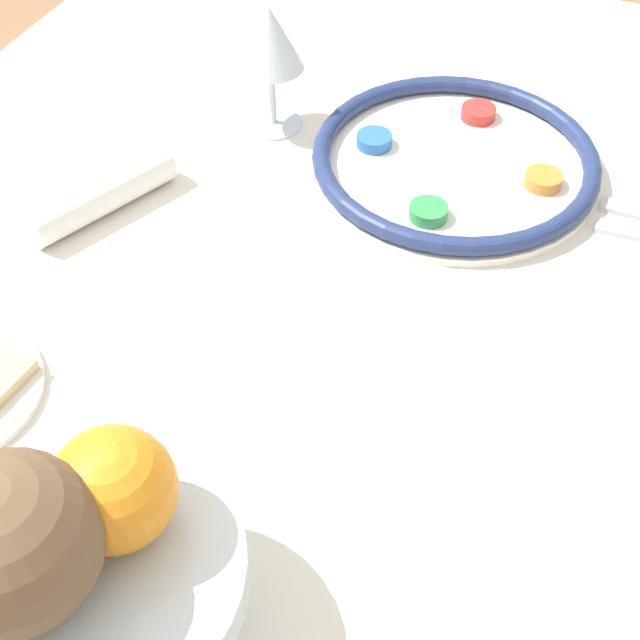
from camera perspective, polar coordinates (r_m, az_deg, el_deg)
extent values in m
plane|color=#99704C|center=(1.49, -1.40, -19.46)|extent=(8.00, 8.00, 0.00)
cube|color=silver|center=(1.16, -1.74, -11.84)|extent=(1.47, 1.07, 0.75)
cylinder|color=white|center=(1.02, 8.56, 9.60)|extent=(0.32, 0.32, 0.01)
torus|color=navy|center=(1.01, 8.65, 10.28)|extent=(0.32, 0.32, 0.02)
cylinder|color=#33934C|center=(0.94, 6.96, 6.88)|extent=(0.04, 0.04, 0.01)
cylinder|color=orange|center=(1.00, 14.09, 8.70)|extent=(0.04, 0.04, 0.01)
cylinder|color=red|center=(1.10, 10.10, 12.93)|extent=(0.04, 0.04, 0.01)
cylinder|color=#2D6BB7|center=(1.04, 3.30, 11.45)|extent=(0.04, 0.04, 0.01)
cylinder|color=silver|center=(1.09, -2.99, 12.47)|extent=(0.07, 0.07, 0.00)
cylinder|color=silver|center=(1.07, -3.07, 14.20)|extent=(0.01, 0.01, 0.07)
cone|color=silver|center=(1.03, -3.24, 17.65)|extent=(0.08, 0.08, 0.07)
cylinder|color=silver|center=(0.68, -13.47, -18.81)|extent=(0.11, 0.11, 0.01)
cylinder|color=silver|center=(0.65, -14.00, -17.51)|extent=(0.03, 0.03, 0.06)
cylinder|color=silver|center=(0.61, -14.78, -15.60)|extent=(0.21, 0.21, 0.03)
sphere|color=orange|center=(0.57, -13.11, -10.51)|extent=(0.08, 0.08, 0.08)
sphere|color=brown|center=(0.55, -19.62, -13.13)|extent=(0.11, 0.11, 0.11)
cylinder|color=white|center=(0.97, -13.90, 7.90)|extent=(0.17, 0.11, 0.05)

